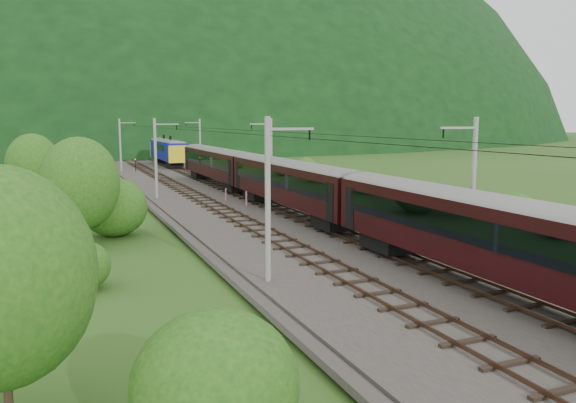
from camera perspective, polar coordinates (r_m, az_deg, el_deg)
name	(u,v)px	position (r m, az deg, el deg)	size (l,w,h in m)	color
ground	(377,273)	(30.58, 9.00, -7.23)	(600.00, 600.00, 0.00)	#2D4C18
railbed	(301,235)	(39.16, 1.32, -3.47)	(14.00, 220.00, 0.30)	#38332D
track_left	(269,235)	(38.22, -1.97, -3.42)	(2.40, 220.00, 0.27)	brown
track_right	(332,230)	(40.13, 4.46, -2.88)	(2.40, 220.00, 0.27)	brown
catenary_left	(156,156)	(57.92, -13.23, 4.48)	(2.54, 192.28, 8.00)	gray
catenary_right	(270,154)	(61.13, -1.80, 4.88)	(2.54, 192.28, 8.00)	gray
overhead_wires	(301,135)	(38.35, 1.35, 6.75)	(4.83, 198.00, 0.03)	black
mountain_main	(89,137)	(285.57, -19.61, 6.19)	(504.00, 360.00, 244.00)	black
train	(290,175)	(46.49, 0.24, 2.66)	(3.02, 120.10, 5.25)	black
hazard_post_near	(226,195)	(54.53, -6.33, 0.68)	(0.14, 0.14, 1.30)	red
hazard_post_far	(246,199)	(51.38, -4.25, 0.29)	(0.15, 0.15, 1.40)	red
signal	(135,164)	(89.25, -15.24, 3.70)	(0.21, 0.21, 1.94)	black
vegetation_left	(64,204)	(37.60, -21.77, -0.24)	(11.87, 149.22, 7.09)	#1C4F15
vegetation_right	(455,210)	(43.70, 16.56, -0.84)	(7.64, 101.20, 3.15)	#1C4F15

